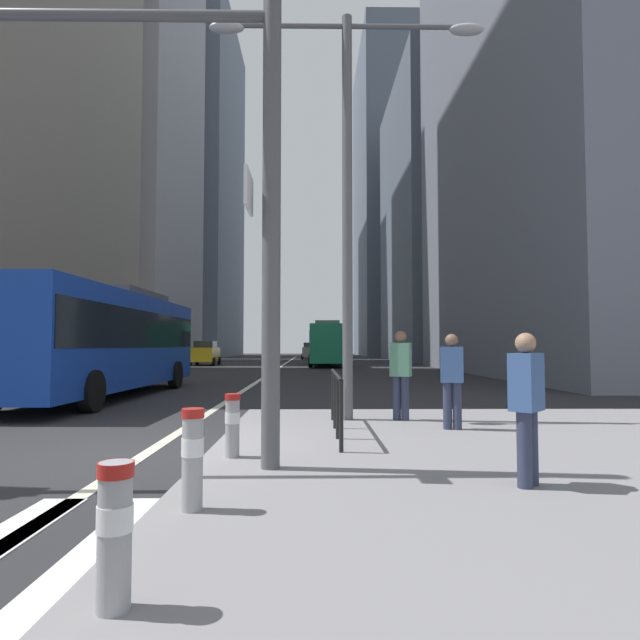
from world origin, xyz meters
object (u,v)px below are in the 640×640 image
Objects in this scene: city_bus_blue_oncoming at (104,337)px; bollard_front at (115,527)px; car_receding_near at (310,351)px; car_oncoming_mid at (205,353)px; city_bus_red_receding at (327,342)px; pedestrian_waiting at (452,377)px; street_lamp_post at (347,158)px; bollard_right at (232,422)px; bollard_left at (193,453)px; pedestrian_far at (401,370)px; traffic_signal_gantry at (94,131)px; pedestrian_walking at (527,402)px.

city_bus_blue_oncoming is 14.03× the size of bollard_front.
car_receding_near is 5.11× the size of bollard_front.
car_oncoming_mid is 40.61m from bollard_front.
city_bus_red_receding is 6.68× the size of pedestrian_waiting.
bollard_right is at bearing -116.41° from street_lamp_post.
pedestrian_waiting is at bearing 32.90° from bollard_right.
city_bus_blue_oncoming is 2.75× the size of car_receding_near.
car_oncoming_mid is 38.91m from bollard_left.
pedestrian_far is (1.01, -0.11, -4.19)m from street_lamp_post.
bollard_front is 1.73m from bollard_left.
city_bus_red_receding is at bearing 86.70° from bollard_left.
car_oncoming_mid is at bearing -113.02° from car_receding_near.
bollard_front is (1.54, -3.29, -3.53)m from traffic_signal_gantry.
pedestrian_waiting is at bearing -87.70° from city_bus_red_receding.
car_oncoming_mid and car_receding_near have the same top height.
city_bus_red_receding is 9.88m from car_oncoming_mid.
traffic_signal_gantry is (6.06, -36.60, 3.13)m from car_oncoming_mid.
car_oncoming_mid is at bearing 108.11° from pedestrian_waiting.
pedestrian_waiting is (3.42, 4.39, 0.41)m from bollard_left.
bollard_left is at bearing 89.14° from bollard_front.
bollard_left is at bearing -44.87° from traffic_signal_gantry.
bollard_right is at bearing 21.70° from traffic_signal_gantry.
pedestrian_waiting is (4.99, 2.83, -3.08)m from traffic_signal_gantry.
pedestrian_far is at bearing -36.76° from city_bus_blue_oncoming.
bollard_right is 4.31m from pedestrian_far.
city_bus_blue_oncoming reaches higher than pedestrian_waiting.
bollard_left is at bearing -65.30° from city_bus_blue_oncoming.
street_lamp_post is 5.15× the size of pedestrian_walking.
pedestrian_far is at bearing 121.87° from pedestrian_waiting.
car_receding_near is at bearing 92.51° from pedestrian_walking.
bollard_right is 0.50× the size of pedestrian_waiting.
city_bus_red_receding is 32.41m from pedestrian_waiting.
street_lamp_post is at bearing 173.54° from pedestrian_far.
city_bus_blue_oncoming is at bearing 143.24° from pedestrian_far.
pedestrian_far is (2.73, 5.51, 0.46)m from bollard_left.
car_oncoming_mid is at bearing 100.78° from bollard_front.
bollard_front is (-1.74, -7.35, -4.69)m from street_lamp_post.
traffic_signal_gantry is 0.79× the size of street_lamp_post.
bollard_right is at bearing -78.01° from car_oncoming_mid.
city_bus_blue_oncoming is 12.71m from bollard_left.
city_bus_red_receding is at bearing -8.15° from car_oncoming_mid.
bollard_front is at bearing -68.31° from city_bus_blue_oncoming.
traffic_signal_gantry reaches higher than pedestrian_waiting.
bollard_left is 6.16m from pedestrian_far.
street_lamp_post is at bearing 51.03° from traffic_signal_gantry.
pedestrian_walking is at bearing 12.93° from bollard_left.
street_lamp_post is 4.69× the size of pedestrian_far.
traffic_signal_gantry is at bearing -92.33° from car_receding_near.
traffic_signal_gantry is at bearing -80.60° from car_oncoming_mid.
city_bus_red_receding is 1.35× the size of street_lamp_post.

